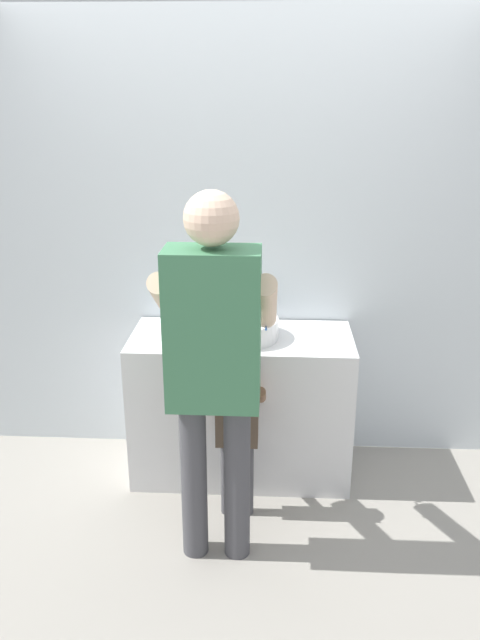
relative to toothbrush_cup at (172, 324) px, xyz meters
name	(u,v)px	position (x,y,z in m)	size (l,w,h in m)	color
ground_plane	(238,499)	(0.38, -0.33, -0.89)	(14.00, 14.00, 0.00)	#9E998E
back_wall	(245,229)	(0.38, 0.29, 0.46)	(4.40, 0.08, 2.70)	silver
vanity_cabinet	(241,405)	(0.38, -0.03, -0.47)	(1.20, 0.54, 0.83)	white
sink_basin	(241,327)	(0.38, -0.05, 0.00)	(0.40, 0.40, 0.11)	white
faucet	(244,309)	(0.38, 0.19, 0.03)	(0.18, 0.14, 0.18)	#B7BABF
toothbrush_cup	(172,324)	(0.00, 0.00, 0.00)	(0.07, 0.07, 0.21)	#4C8EB2
child_toddler	(237,419)	(0.38, -0.43, -0.34)	(0.28, 0.28, 0.91)	#47474C
adult_parent	(214,351)	(0.30, -0.72, 0.15)	(0.53, 0.56, 1.72)	#47474C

